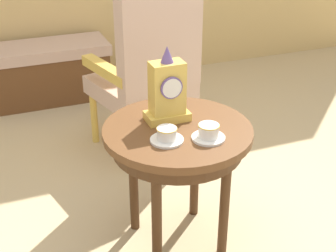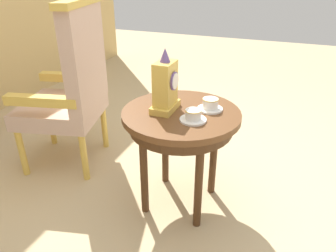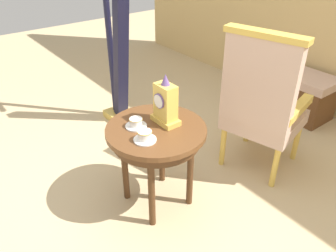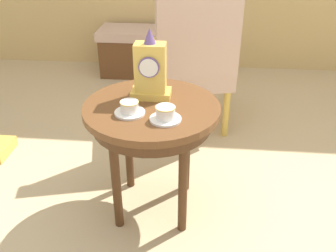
% 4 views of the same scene
% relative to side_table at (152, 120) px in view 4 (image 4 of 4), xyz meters
% --- Properties ---
extents(ground_plane, '(10.00, 10.00, 0.00)m').
position_rel_side_table_xyz_m(ground_plane, '(-0.00, -0.05, -0.53)').
color(ground_plane, tan).
extents(side_table, '(0.64, 0.64, 0.61)m').
position_rel_side_table_xyz_m(side_table, '(0.00, 0.00, 0.00)').
color(side_table, brown).
rests_on(side_table, ground).
extents(teacup_left, '(0.14, 0.14, 0.06)m').
position_rel_side_table_xyz_m(teacup_left, '(-0.09, -0.09, 0.10)').
color(teacup_left, white).
rests_on(teacup_left, side_table).
extents(teacup_right, '(0.14, 0.14, 0.07)m').
position_rel_side_table_xyz_m(teacup_right, '(0.08, -0.14, 0.11)').
color(teacup_right, white).
rests_on(teacup_right, side_table).
extents(mantel_clock, '(0.19, 0.11, 0.34)m').
position_rel_side_table_xyz_m(mantel_clock, '(-0.02, 0.09, 0.21)').
color(mantel_clock, gold).
rests_on(mantel_clock, side_table).
extents(armchair, '(0.65, 0.65, 1.14)m').
position_rel_side_table_xyz_m(armchair, '(0.16, 0.84, 0.06)').
color(armchair, '#CCA893').
rests_on(armchair, ground).
extents(window_bench, '(0.93, 0.40, 0.44)m').
position_rel_side_table_xyz_m(window_bench, '(-0.29, 1.90, -0.31)').
color(window_bench, '#CCA893').
rests_on(window_bench, ground).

